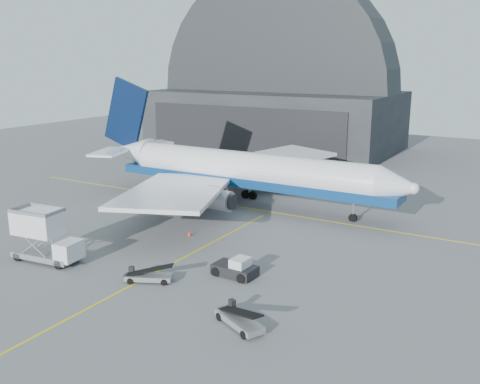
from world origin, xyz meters
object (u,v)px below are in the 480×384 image
Objects in this scene: belt_loader_b at (239,319)px; pushback_tug at (236,269)px; airliner at (238,170)px; catering_truck at (44,237)px; belt_loader_a at (148,276)px.

pushback_tug is at bearing 148.08° from belt_loader_b.
airliner is 9.93× the size of belt_loader_b.
pushback_tug is (17.54, 6.03, -1.75)m from catering_truck.
belt_loader_b is (4.91, -7.80, -0.12)m from pushback_tug.
airliner is at bearing 146.53° from belt_loader_b.
catering_truck is at bearing -101.18° from airliner.
catering_truck is at bearing 159.63° from belt_loader_a.
belt_loader_b reaches higher than pushback_tug.
airliner is 27.01m from belt_loader_a.
pushback_tug is at bearing 12.82° from catering_truck.
pushback_tug reaches higher than belt_loader_a.
belt_loader_a is (-5.92, -4.92, -0.17)m from pushback_tug.
belt_loader_a is (11.62, 1.11, -1.93)m from catering_truck.
airliner reaches higher than catering_truck.
belt_loader_b is at bearing -40.72° from belt_loader_a.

